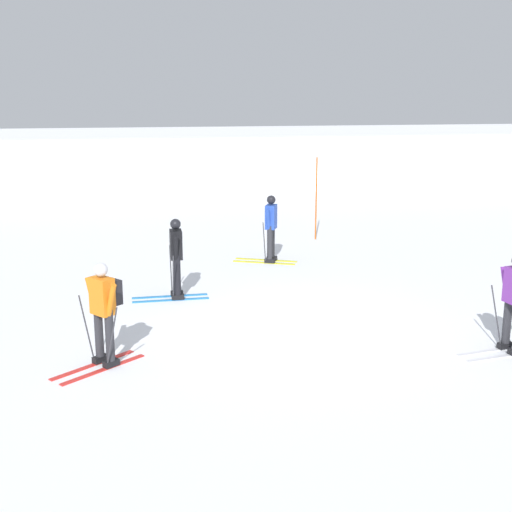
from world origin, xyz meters
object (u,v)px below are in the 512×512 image
Objects in this scene: trail_marker_pole at (316,199)px; skier_orange at (104,309)px; skier_black at (176,256)px; skier_blue at (271,227)px.

skier_orange is at bearing -122.49° from trail_marker_pole.
skier_black is 0.72× the size of trail_marker_pole.
trail_marker_pole reaches higher than skier_blue.
skier_black is 3.69m from skier_orange.
skier_black is 6.68m from trail_marker_pole.
skier_black is at bearing -129.23° from trail_marker_pole.
skier_orange is 0.72× the size of trail_marker_pole.
skier_blue and skier_black have the same top height.
skier_black is 1.00× the size of skier_orange.
skier_blue is 0.72× the size of trail_marker_pole.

